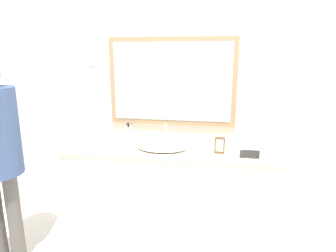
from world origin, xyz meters
name	(u,v)px	position (x,y,z in m)	size (l,w,h in m)	color
wall_back	(176,101)	(0.00, 0.66, 1.28)	(8.00, 0.18, 2.55)	white
vanity_counter	(170,194)	(0.00, 0.32, 0.46)	(1.92, 0.62, 0.91)	white
sink_basin	(162,146)	(-0.07, 0.30, 0.93)	(0.45, 0.39, 0.18)	white
soap_bottle	(129,134)	(-0.43, 0.46, 0.98)	(0.06, 0.06, 0.18)	white
appliance_box	(249,152)	(0.67, 0.18, 0.96)	(0.21, 0.14, 0.10)	white
picture_frame	(220,145)	(0.44, 0.23, 0.98)	(0.09, 0.01, 0.15)	brown
hand_towel_near_sink	(104,146)	(-0.58, 0.19, 0.93)	(0.17, 0.10, 0.05)	#A8B7C6
metal_tray	(259,148)	(0.79, 0.45, 0.91)	(0.19, 0.10, 0.01)	#ADADB2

